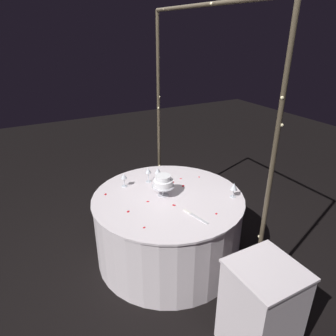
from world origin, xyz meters
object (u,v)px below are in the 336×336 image
Objects in this scene: cake_knife at (194,215)px; tiered_cake at (163,182)px; decorative_arch at (202,111)px; side_table at (261,310)px; wine_glass_0 at (158,171)px; wine_glass_2 at (124,177)px; wine_glass_1 at (148,171)px; wine_glass_3 at (234,187)px; main_table at (168,227)px.

tiered_cake is at bearing -171.35° from cake_knife.
decorative_arch is 1.71m from side_table.
wine_glass_0 reaches higher than wine_glass_2.
wine_glass_1 reaches higher than side_table.
tiered_cake is at bearing -17.32° from wine_glass_0.
wine_glass_1 is (-0.38, -0.40, -0.69)m from decorative_arch.
side_table is 5.02× the size of wine_glass_3.
decorative_arch is at bearing 46.13° from wine_glass_1.
tiered_cake is 0.69m from wine_glass_3.
wine_glass_2 is 0.50× the size of cake_knife.
wine_glass_0 is at bearing -179.06° from side_table.
wine_glass_2 is at bearing -98.01° from wine_glass_0.
cake_knife is (0.82, 0.34, -0.11)m from wine_glass_2.
tiered_cake is 0.48m from cake_knife.
wine_glass_3 is at bearing 40.57° from wine_glass_1.
tiered_cake reaches higher than wine_glass_1.
wine_glass_3 is at bearing 36.60° from wine_glass_0.
wine_glass_0 is 0.82m from wine_glass_3.
wine_glass_1 is 0.80m from cake_knife.
wine_glass_1 is at bearing -174.82° from cake_knife.
wine_glass_3 is (0.71, 0.86, -0.00)m from wine_glass_2.
tiered_cake is (-0.04, -0.03, 0.51)m from main_table.
wine_glass_3 reaches higher than side_table.
decorative_arch is 1.23m from main_table.
wine_glass_0 is 0.77m from cake_knife.
decorative_arch is 11.01× the size of tiered_cake.
main_table is at bearing 5.23° from wine_glass_1.
main_table is 1.96× the size of side_table.
wine_glass_2 reaches higher than cake_knife.
decorative_arch reaches higher than wine_glass_3.
wine_glass_3 is 0.52× the size of cake_knife.
cake_knife is at bearing -2.06° from wine_glass_0.
wine_glass_0 is at bearing -143.40° from wine_glass_3.
main_table is 6.79× the size of tiered_cake.
cake_knife is (0.41, 0.04, 0.36)m from main_table.
wine_glass_0 reaches higher than wine_glass_3.
wine_glass_2 is at bearing -121.33° from decorative_arch.
cake_knife is (0.45, 0.07, -0.14)m from tiered_cake.
side_table reaches higher than main_table.
main_table is at bearing -119.22° from wine_glass_3.
main_table is at bearing 38.06° from tiered_cake.
wine_glass_3 is at bearing 101.16° from cake_knife.
decorative_arch is 0.78m from tiered_cake.
decorative_arch is 0.83m from wine_glass_0.
tiered_cake is 0.75× the size of cake_knife.
decorative_arch is 3.17× the size of side_table.
decorative_arch is at bearing 40.06° from wine_glass_0.
decorative_arch is at bearing 167.69° from side_table.
wine_glass_0 is at bearing -139.94° from decorative_arch.
decorative_arch reaches higher than tiered_cake.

